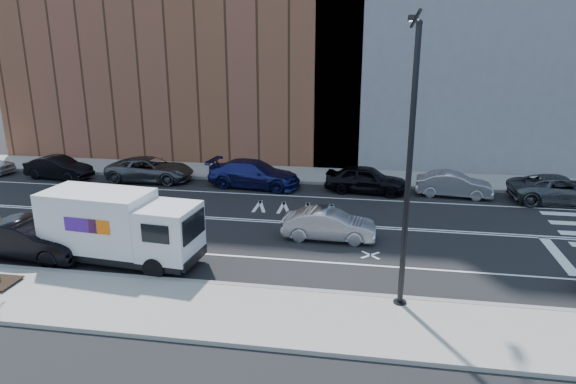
% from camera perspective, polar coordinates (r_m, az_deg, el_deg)
% --- Properties ---
extents(ground, '(120.00, 120.00, 0.00)m').
position_cam_1_polar(ground, '(25.20, -4.55, -3.13)').
color(ground, black).
rests_on(ground, ground).
extents(sidewalk_near, '(44.00, 3.60, 0.15)m').
position_cam_1_polar(sidewalk_near, '(17.51, -11.60, -12.53)').
color(sidewalk_near, gray).
rests_on(sidewalk_near, ground).
extents(sidewalk_far, '(44.00, 3.60, 0.15)m').
position_cam_1_polar(sidewalk_far, '(33.40, -0.95, 2.04)').
color(sidewalk_far, gray).
rests_on(sidewalk_far, ground).
extents(curb_near, '(44.00, 0.25, 0.17)m').
position_cam_1_polar(curb_near, '(18.99, -9.67, -9.95)').
color(curb_near, gray).
rests_on(curb_near, ground).
extents(curb_far, '(44.00, 0.25, 0.17)m').
position_cam_1_polar(curb_far, '(31.69, -1.53, 1.25)').
color(curb_far, gray).
rests_on(curb_far, ground).
extents(road_markings, '(40.00, 8.60, 0.01)m').
position_cam_1_polar(road_markings, '(25.19, -4.55, -3.12)').
color(road_markings, white).
rests_on(road_markings, ground).
extents(bldg_brick, '(26.00, 10.00, 22.00)m').
position_cam_1_polar(bldg_brick, '(41.06, -10.94, 19.87)').
color(bldg_brick, brown).
rests_on(bldg_brick, ground).
extents(streetlight, '(0.44, 4.02, 9.34)m').
position_cam_1_polar(streetlight, '(16.47, 13.29, 4.17)').
color(streetlight, black).
rests_on(streetlight, ground).
extents(fedex_van, '(6.44, 2.74, 2.86)m').
position_cam_1_polar(fedex_van, '(21.03, -18.20, -3.69)').
color(fedex_van, black).
rests_on(fedex_van, ground).
extents(far_parked_b, '(4.44, 2.07, 1.41)m').
position_cam_1_polar(far_parked_b, '(35.46, -24.14, 2.48)').
color(far_parked_b, black).
rests_on(far_parked_b, ground).
extents(far_parked_c, '(5.32, 2.51, 1.47)m').
position_cam_1_polar(far_parked_c, '(32.95, -15.05, 2.44)').
color(far_parked_c, '#484B4F').
rests_on(far_parked_c, ground).
extents(far_parked_d, '(5.75, 2.89, 1.60)m').
position_cam_1_polar(far_parked_d, '(30.56, -3.78, 2.02)').
color(far_parked_d, navy).
rests_on(far_parked_d, ground).
extents(far_parked_e, '(4.78, 2.33, 1.57)m').
position_cam_1_polar(far_parked_e, '(29.75, 8.65, 1.43)').
color(far_parked_e, black).
rests_on(far_parked_e, ground).
extents(far_parked_f, '(4.26, 1.81, 1.37)m').
position_cam_1_polar(far_parked_f, '(30.15, 17.94, 0.79)').
color(far_parked_f, '#9E9FA3').
rests_on(far_parked_f, ground).
extents(far_parked_g, '(5.41, 2.69, 1.47)m').
position_cam_1_polar(far_parked_g, '(31.23, 28.05, 0.25)').
color(far_parked_g, '#484B4F').
rests_on(far_parked_g, ground).
extents(driving_sedan, '(4.11, 1.50, 1.35)m').
position_cam_1_polar(driving_sedan, '(22.65, 4.57, -3.64)').
color(driving_sedan, '#B4B3B8').
rests_on(driving_sedan, ground).
extents(near_parked_rear_a, '(4.97, 2.10, 1.60)m').
position_cam_1_polar(near_parked_rear_a, '(23.13, -26.79, -4.70)').
color(near_parked_rear_a, black).
rests_on(near_parked_rear_a, ground).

